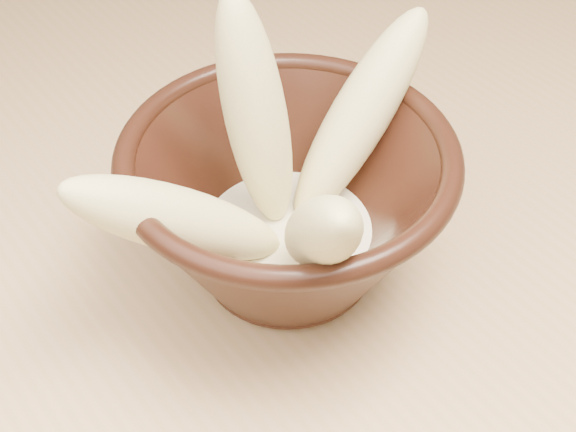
# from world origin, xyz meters

# --- Properties ---
(table) EXTENTS (1.20, 0.80, 0.75)m
(table) POSITION_xyz_m (0.00, 0.00, 0.67)
(table) COLOR tan
(table) RESTS_ON ground
(bowl) EXTENTS (0.23, 0.23, 0.12)m
(bowl) POSITION_xyz_m (-0.23, -0.14, 0.82)
(bowl) COLOR black
(bowl) RESTS_ON table
(milk_puddle) EXTENTS (0.13, 0.13, 0.02)m
(milk_puddle) POSITION_xyz_m (-0.23, -0.14, 0.79)
(milk_puddle) COLOR beige
(milk_puddle) RESTS_ON bowl
(banana_upright) EXTENTS (0.05, 0.08, 0.18)m
(banana_upright) POSITION_xyz_m (-0.23, -0.11, 0.88)
(banana_upright) COLOR #DCCE82
(banana_upright) RESTS_ON bowl
(banana_left) EXTENTS (0.16, 0.08, 0.14)m
(banana_left) POSITION_xyz_m (-0.31, -0.13, 0.85)
(banana_left) COLOR #DCCE82
(banana_left) RESTS_ON bowl
(banana_right) EXTENTS (0.15, 0.06, 0.15)m
(banana_right) POSITION_xyz_m (-0.16, -0.13, 0.86)
(banana_right) COLOR #DCCE82
(banana_right) RESTS_ON bowl
(banana_front) EXTENTS (0.11, 0.15, 0.16)m
(banana_front) POSITION_xyz_m (-0.25, -0.21, 0.86)
(banana_front) COLOR #DCCE82
(banana_front) RESTS_ON bowl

